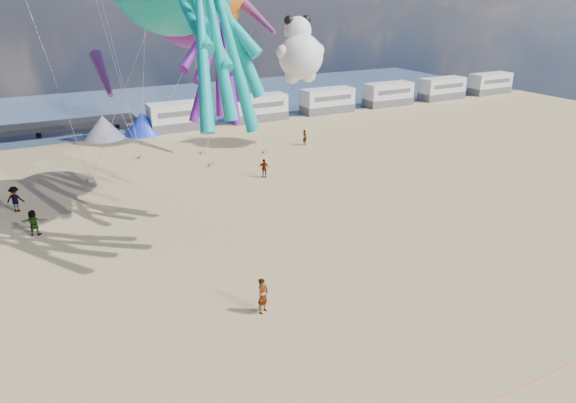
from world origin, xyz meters
The scene contains 24 objects.
ground centered at (0.00, 0.00, 0.00)m, with size 120.00×120.00×0.00m, color tan.
water centered at (0.00, 55.00, 0.02)m, with size 120.00×120.00×0.00m, color #3E5676.
motorhome_0 centered at (6.00, 40.00, 1.50)m, with size 6.60×2.50×3.00m, color silver.
motorhome_1 centered at (15.50, 40.00, 1.50)m, with size 6.60×2.50×3.00m, color silver.
motorhome_2 centered at (25.00, 40.00, 1.50)m, with size 6.60×2.50×3.00m, color silver.
motorhome_3 centered at (34.50, 40.00, 1.50)m, with size 6.60×2.50×3.00m, color silver.
motorhome_4 centered at (44.00, 40.00, 1.50)m, with size 6.60×2.50×3.00m, color silver.
motorhome_5 centered at (53.50, 40.00, 1.50)m, with size 6.60×2.50×3.00m, color silver.
tent_white centered at (-2.00, 40.00, 1.20)m, with size 4.00×4.00×2.40m, color white.
tent_blue centered at (2.00, 40.00, 1.20)m, with size 4.00×4.00×2.40m, color #1933CC.
standing_person centered at (-0.85, 4.08, 0.88)m, with size 0.64×0.42×1.77m, color tan.
beachgoer_2 centered at (-10.63, 22.82, 0.90)m, with size 0.88×0.68×1.81m, color #7F6659.
beachgoer_3 centered at (7.37, 21.36, 0.77)m, with size 1.00×0.57×1.54m, color #7F6659.
beachgoer_4 centered at (-9.75, 18.16, 0.83)m, with size 0.97×0.40×1.66m, color #7F6659.
beachgoer_5 centered at (15.03, 28.18, 0.77)m, with size 1.43×0.45×1.54m, color #7F6659.
sandbag_a centered at (-5.25, 27.02, 0.11)m, with size 0.50×0.35×0.22m, color gray.
sandbag_b centered at (4.62, 26.13, 0.11)m, with size 0.50×0.35×0.22m, color gray.
sandbag_c centered at (10.41, 27.44, 0.11)m, with size 0.50×0.35×0.22m, color gray.
sandbag_d centered at (5.21, 30.01, 0.11)m, with size 0.50×0.35×0.22m, color gray.
sandbag_e centered at (-0.22, 31.28, 0.11)m, with size 0.50×0.35×0.22m, color gray.
kite_octopus_purple centered at (1.76, 20.94, 12.70)m, with size 4.15×9.69×11.08m, color #671389, non-canonical shape.
kite_panda centered at (14.60, 28.40, 8.50)m, with size 5.06×4.76×7.14m, color white, non-canonical shape.
windsock_mid centered at (10.52, 28.79, 12.01)m, with size 1.00×5.67×5.67m, color red, non-canonical shape.
windsock_right centered at (-3.81, 23.20, 8.71)m, with size 0.90×4.66×4.66m, color red, non-canonical shape.
Camera 1 is at (-9.31, -14.44, 13.80)m, focal length 32.00 mm.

